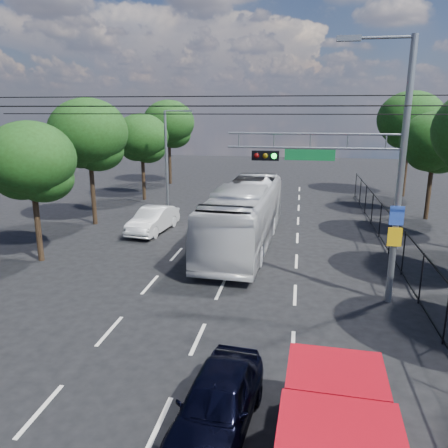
% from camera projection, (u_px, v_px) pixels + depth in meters
% --- Properties ---
extents(ground, '(120.00, 120.00, 0.00)m').
position_uv_depth(ground, '(159.00, 425.00, 10.12)').
color(ground, black).
rests_on(ground, ground).
extents(lane_markings, '(6.12, 38.00, 0.01)m').
position_uv_depth(lane_markings, '(241.00, 246.00, 23.45)').
color(lane_markings, beige).
rests_on(lane_markings, ground).
extents(signal_mast, '(6.43, 0.39, 9.50)m').
position_uv_depth(signal_mast, '(366.00, 163.00, 15.52)').
color(signal_mast, slate).
rests_on(signal_mast, ground).
extents(streetlight_left, '(2.09, 0.22, 7.08)m').
position_uv_depth(streetlight_left, '(168.00, 155.00, 31.13)').
color(streetlight_left, slate).
rests_on(streetlight_left, ground).
extents(utility_wires, '(22.00, 5.04, 0.74)m').
position_uv_depth(utility_wires, '(224.00, 106.00, 16.69)').
color(utility_wires, black).
rests_on(utility_wires, ground).
extents(fence_right, '(0.06, 34.03, 2.00)m').
position_uv_depth(fence_right, '(398.00, 245.00, 20.19)').
color(fence_right, black).
rests_on(fence_right, ground).
extents(tree_right_d, '(4.32, 4.32, 7.02)m').
position_uv_depth(tree_right_d, '(435.00, 146.00, 27.96)').
color(tree_right_d, black).
rests_on(tree_right_d, ground).
extents(tree_right_e, '(5.28, 5.28, 8.58)m').
position_uv_depth(tree_right_e, '(410.00, 124.00, 35.28)').
color(tree_right_e, black).
rests_on(tree_right_e, ground).
extents(tree_left_b, '(4.08, 4.08, 6.63)m').
position_uv_depth(tree_left_b, '(32.00, 166.00, 20.03)').
color(tree_left_b, black).
rests_on(tree_left_b, ground).
extents(tree_left_c, '(4.80, 4.80, 7.80)m').
position_uv_depth(tree_left_c, '(89.00, 138.00, 26.59)').
color(tree_left_c, black).
rests_on(tree_left_c, ground).
extents(tree_left_d, '(4.20, 4.20, 6.83)m').
position_uv_depth(tree_left_d, '(142.00, 141.00, 34.32)').
color(tree_left_d, black).
rests_on(tree_left_d, ground).
extents(tree_left_e, '(4.92, 4.92, 7.99)m').
position_uv_depth(tree_left_e, '(169.00, 126.00, 41.77)').
color(tree_left_e, black).
rests_on(tree_left_e, ground).
extents(navy_hatchback, '(1.99, 4.17, 1.38)m').
position_uv_depth(navy_hatchback, '(217.00, 402.00, 9.85)').
color(navy_hatchback, black).
rests_on(navy_hatchback, ground).
extents(white_bus, '(3.30, 12.01, 3.31)m').
position_uv_depth(white_bus, '(244.00, 216.00, 23.06)').
color(white_bus, silver).
rests_on(white_bus, ground).
extents(white_van, '(2.08, 4.66, 1.48)m').
position_uv_depth(white_van, '(153.00, 220.00, 25.92)').
color(white_van, silver).
rests_on(white_van, ground).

